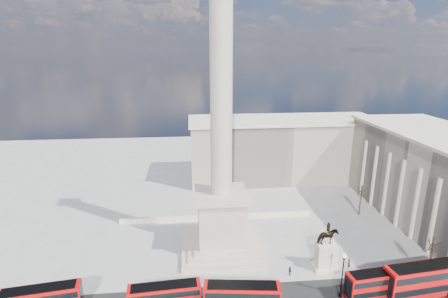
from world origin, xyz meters
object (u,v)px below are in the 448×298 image
object	(u,v)px
victorian_lamp	(343,272)
equestrian_statue	(326,253)
red_bus_a	(165,297)
red_bus_d	(425,279)
pedestrian_standing	(348,263)
red_bus_b	(242,297)
red_bus_c	(381,283)
nelsons_column	(221,181)
pedestrian_walking	(321,258)
pedestrian_crossing	(290,271)

from	to	relation	value
victorian_lamp	equestrian_statue	world-z (taller)	equestrian_statue
red_bus_a	equestrian_statue	bearing A→B (deg)	11.62
red_bus_d	victorian_lamp	xyz separation A→B (m)	(-12.20, 0.71, 1.56)
pedestrian_standing	red_bus_b	bearing A→B (deg)	0.83
red_bus_d	red_bus_c	bearing A→B (deg)	171.55
red_bus_c	victorian_lamp	world-z (taller)	victorian_lamp
nelsons_column	victorian_lamp	size ratio (longest dim) A/B	7.07
pedestrian_walking	equestrian_statue	bearing A→B (deg)	-77.35
red_bus_d	victorian_lamp	bearing A→B (deg)	170.42
nelsons_column	pedestrian_standing	xyz separation A→B (m)	(20.23, -7.76, -12.16)
red_bus_b	red_bus_d	distance (m)	26.72
victorian_lamp	pedestrian_standing	size ratio (longest dim) A/B	4.64
nelsons_column	red_bus_d	xyz separation A→B (m)	(28.13, -15.26, -10.32)
red_bus_c	equestrian_statue	size ratio (longest dim) A/B	1.26
red_bus_a	pedestrian_standing	distance (m)	30.07
pedestrian_walking	red_bus_d	bearing A→B (deg)	-30.27
red_bus_d	red_bus_a	bearing A→B (deg)	172.99
nelsons_column	equestrian_statue	bearing A→B (deg)	-25.08
red_bus_b	red_bus_d	bearing A→B (deg)	8.57
red_bus_a	red_bus_d	distance (m)	37.13
nelsons_column	red_bus_a	world-z (taller)	nelsons_column
pedestrian_standing	pedestrian_crossing	size ratio (longest dim) A/B	0.97
red_bus_b	equestrian_statue	size ratio (longest dim) A/B	1.27
pedestrian_walking	pedestrian_crossing	distance (m)	6.72
red_bus_d	victorian_lamp	size ratio (longest dim) A/B	1.76
red_bus_a	pedestrian_walking	distance (m)	26.66
red_bus_c	pedestrian_walking	size ratio (longest dim) A/B	5.71
pedestrian_walking	pedestrian_standing	distance (m)	4.43
victorian_lamp	equestrian_statue	distance (m)	7.04
red_bus_b	pedestrian_crossing	xyz separation A→B (m)	(8.67, 7.06, -1.40)
nelsons_column	pedestrian_standing	distance (m)	24.84
red_bus_a	red_bus_c	distance (m)	30.63
pedestrian_crossing	red_bus_c	bearing A→B (deg)	-128.07
red_bus_a	red_bus_d	world-z (taller)	red_bus_d
red_bus_b	pedestrian_crossing	world-z (taller)	red_bus_b
victorian_lamp	red_bus_a	bearing A→B (deg)	-179.52
red_bus_a	red_bus_b	xyz separation A→B (m)	(10.42, -1.21, 0.11)
red_bus_d	equestrian_statue	bearing A→B (deg)	140.95
pedestrian_crossing	red_bus_a	bearing A→B (deg)	96.86
equestrian_statue	pedestrian_standing	bearing A→B (deg)	-1.92
red_bus_a	victorian_lamp	size ratio (longest dim) A/B	1.40
red_bus_b	victorian_lamp	size ratio (longest dim) A/B	1.49
red_bus_a	equestrian_statue	world-z (taller)	equestrian_statue
red_bus_b	red_bus_a	bearing A→B (deg)	-179.56
equestrian_statue	pedestrian_crossing	bearing A→B (deg)	-168.49
red_bus_d	pedestrian_crossing	world-z (taller)	red_bus_d
victorian_lamp	pedestrian_walking	distance (m)	9.12
nelsons_column	equestrian_statue	world-z (taller)	nelsons_column
victorian_lamp	pedestrian_walking	bearing A→B (deg)	88.45
red_bus_d	victorian_lamp	distance (m)	12.32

